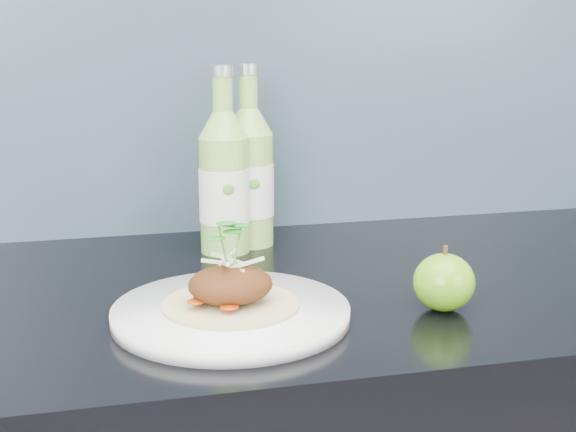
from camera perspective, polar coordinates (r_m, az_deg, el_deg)
name	(u,v)px	position (r m, az deg, el deg)	size (l,w,h in m)	color
subway_backsplash	(252,4)	(1.26, -2.54, 14.86)	(4.00, 0.02, 0.70)	#6588A0
dinner_plate	(231,313)	(0.90, -4.08, -6.89)	(0.29, 0.29, 0.02)	white
pork_taco	(230,282)	(0.88, -4.11, -4.68)	(0.15, 0.15, 0.10)	tan
green_apple	(444,282)	(0.93, 11.03, -4.64)	(0.08, 0.08, 0.08)	#36840E
cider_bottle_left	(224,183)	(1.14, -4.56, 2.38)	(0.07, 0.08, 0.27)	#88C251
cider_bottle_right	(249,178)	(1.17, -2.78, 2.74)	(0.09, 0.09, 0.27)	#92C150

